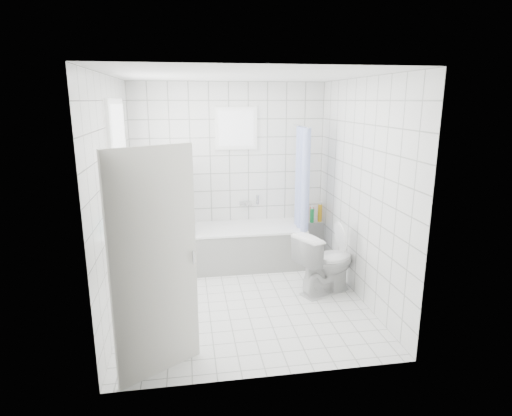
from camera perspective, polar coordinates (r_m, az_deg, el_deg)
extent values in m
plane|color=white|center=(5.29, -1.61, -12.13)|extent=(3.00, 3.00, 0.00)
plane|color=white|center=(4.75, -1.83, 17.28)|extent=(3.00, 3.00, 0.00)
cube|color=white|center=(6.32, -3.52, 4.66)|extent=(2.80, 0.02, 2.60)
cube|color=white|center=(3.42, 1.63, -3.59)|extent=(2.80, 0.02, 2.60)
cube|color=white|center=(4.88, -18.25, 1.10)|extent=(0.02, 3.00, 2.60)
cube|color=white|center=(5.22, 13.72, 2.25)|extent=(0.02, 3.00, 2.60)
cube|color=white|center=(5.11, -17.52, 5.16)|extent=(0.01, 0.90, 1.40)
cube|color=white|center=(6.21, -2.64, 10.55)|extent=(0.50, 0.01, 0.50)
cube|color=white|center=(5.26, -16.43, -2.79)|extent=(0.18, 1.02, 0.08)
cube|color=silver|center=(3.70, -13.30, -7.50)|extent=(0.69, 0.47, 2.00)
cube|color=white|center=(6.22, -1.87, -5.22)|extent=(1.75, 0.75, 0.55)
cube|color=white|center=(6.13, -1.89, -2.67)|extent=(1.77, 0.77, 0.03)
cube|color=white|center=(5.99, -10.88, -1.49)|extent=(0.15, 0.85, 1.50)
cube|color=white|center=(6.69, 7.65, -3.93)|extent=(0.40, 0.24, 0.55)
imported|color=white|center=(5.40, 9.26, -7.15)|extent=(0.89, 0.72, 0.79)
cylinder|color=silver|center=(6.02, 5.97, 10.85)|extent=(0.02, 0.80, 0.02)
cube|color=silver|center=(6.39, -1.41, 0.68)|extent=(0.18, 0.06, 0.06)
imported|color=#B359A3|center=(5.47, -16.11, -0.60)|extent=(0.13, 0.13, 0.20)
imported|color=#33C9E6|center=(5.01, -16.72, -1.95)|extent=(0.12, 0.12, 0.21)
imported|color=silver|center=(5.34, -16.30, -0.26)|extent=(0.15, 0.15, 0.33)
cylinder|color=#189040|center=(6.49, 7.47, -1.01)|extent=(0.06, 0.06, 0.21)
cylinder|color=red|center=(6.60, 7.44, -0.78)|extent=(0.06, 0.06, 0.20)
cylinder|color=gold|center=(6.54, 8.52, -0.66)|extent=(0.06, 0.06, 0.27)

